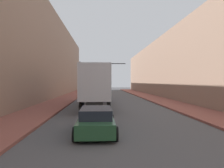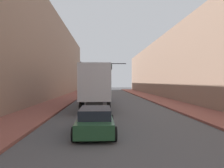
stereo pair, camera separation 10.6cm
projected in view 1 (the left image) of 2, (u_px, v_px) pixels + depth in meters
The scene contains 7 objects.
sidewalk_right at pixel (158, 99), 30.94m from camera, with size 3.41×80.00×0.15m.
sidewalk_left at pixel (63, 100), 30.23m from camera, with size 3.41×80.00×0.15m.
building_right at pixel (190, 65), 31.14m from camera, with size 6.00×80.00×10.09m.
building_left at pixel (28, 52), 29.92m from camera, with size 6.00×80.00×13.45m.
semi_truck at pixel (96, 85), 22.97m from camera, with size 2.49×14.25×4.00m.
sedan_car at pixel (96, 120), 11.06m from camera, with size 1.96×4.63×1.27m.
traffic_signal_gantry at pixel (92, 72), 35.35m from camera, with size 7.52×0.35×5.84m.
Camera 1 is at (-1.48, -0.53, 2.58)m, focal length 35.00 mm.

